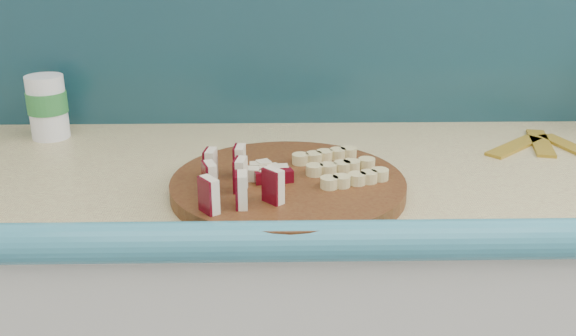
% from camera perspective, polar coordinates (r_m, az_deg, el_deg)
% --- Properties ---
extents(backsplash, '(2.20, 0.02, 0.50)m').
position_cam_1_polar(backsplash, '(1.44, 8.71, 13.70)').
color(backsplash, teal).
rests_on(backsplash, kitchen_counter).
extents(cutting_board, '(0.51, 0.51, 0.02)m').
position_cam_1_polar(cutting_board, '(1.08, 0.00, -1.60)').
color(cutting_board, '#451C0E').
rests_on(cutting_board, kitchen_counter).
extents(apple_wedges, '(0.13, 0.18, 0.05)m').
position_cam_1_polar(apple_wedges, '(1.01, -5.03, -0.93)').
color(apple_wedges, '#F3E3C2').
rests_on(apple_wedges, cutting_board).
extents(apple_chunks, '(0.07, 0.07, 0.02)m').
position_cam_1_polar(apple_chunks, '(1.07, -1.22, -0.69)').
color(apple_chunks, beige).
rests_on(apple_chunks, cutting_board).
extents(banana_slices, '(0.16, 0.17, 0.02)m').
position_cam_1_polar(banana_slices, '(1.11, 4.67, 0.11)').
color(banana_slices, '#DACB85').
rests_on(banana_slices, cutting_board).
extents(canister, '(0.08, 0.08, 0.13)m').
position_cam_1_polar(canister, '(1.44, -20.60, 5.21)').
color(canister, white).
rests_on(canister, kitchen_counter).
extents(banana_peel, '(0.23, 0.20, 0.01)m').
position_cam_1_polar(banana_peel, '(1.40, 21.66, 1.85)').
color(banana_peel, gold).
rests_on(banana_peel, kitchen_counter).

